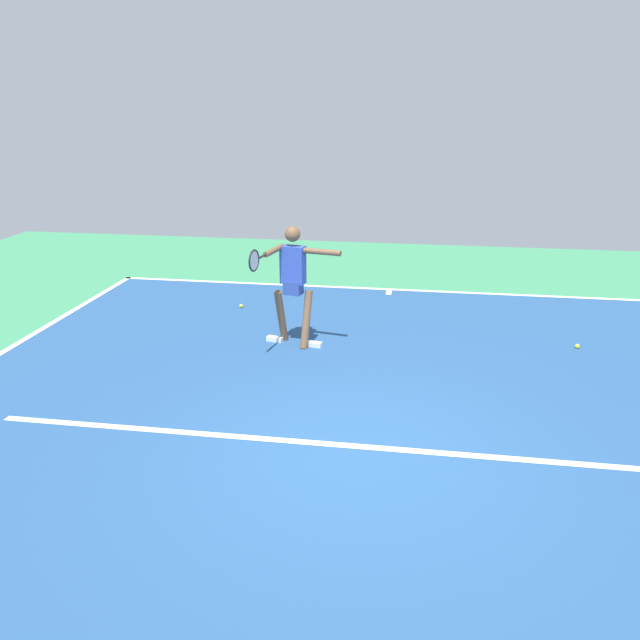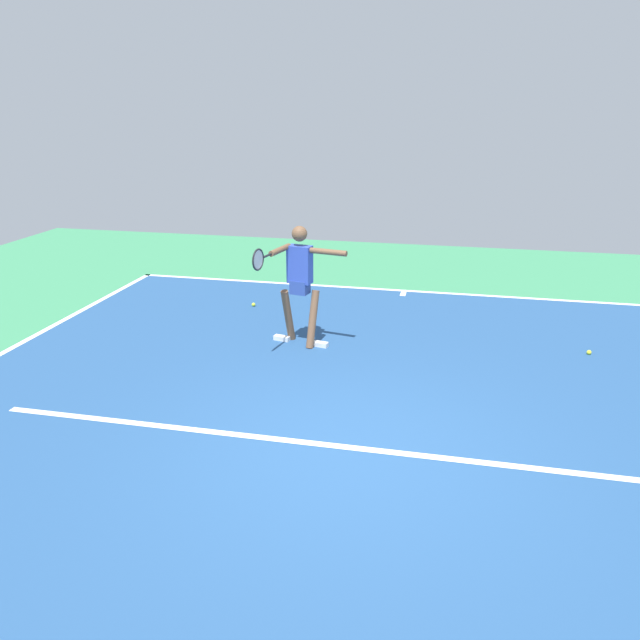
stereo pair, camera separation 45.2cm
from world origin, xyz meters
TOP-DOWN VIEW (x-y plane):
  - ground_plane at (0.00, 0.00)m, footprint 20.42×20.42m
  - court_surface at (0.00, 0.00)m, footprint 10.68×12.13m
  - court_line_baseline_near at (0.00, -6.01)m, footprint 10.68×0.10m
  - court_line_service at (0.00, -0.10)m, footprint 8.01×0.10m
  - court_line_centre_mark at (0.00, -5.81)m, footprint 0.10×0.30m
  - tennis_player at (1.24, -2.87)m, footprint 1.14×1.21m
  - tennis_ball_near_service_line at (-2.86, -3.37)m, footprint 0.07×0.07m
  - tennis_ball_by_sideline at (2.48, -4.47)m, footprint 0.07×0.07m

SIDE VIEW (x-z plane):
  - ground_plane at x=0.00m, z-range 0.00..0.00m
  - court_surface at x=0.00m, z-range 0.00..0.00m
  - court_line_baseline_near at x=0.00m, z-range 0.00..0.01m
  - court_line_service at x=0.00m, z-range 0.00..0.01m
  - court_line_centre_mark at x=0.00m, z-range 0.00..0.01m
  - tennis_ball_near_service_line at x=-2.86m, z-range 0.00..0.07m
  - tennis_ball_by_sideline at x=2.48m, z-range 0.00..0.07m
  - tennis_player at x=1.24m, z-range 0.13..1.90m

